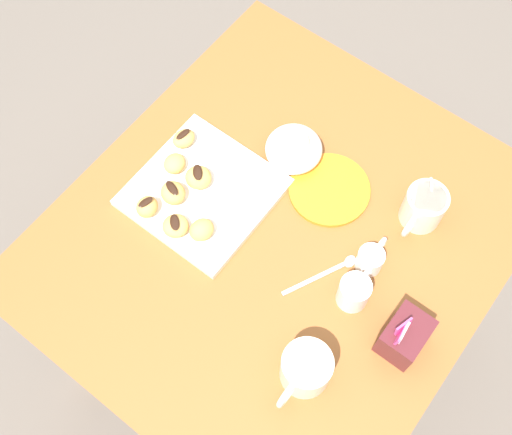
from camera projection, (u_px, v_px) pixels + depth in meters
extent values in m
plane|color=#665B51|center=(272.00, 334.00, 1.99)|extent=(8.00, 8.00, 0.00)
cube|color=#935628|center=(280.00, 236.00, 1.32)|extent=(0.92, 0.82, 0.04)
cube|color=#935628|center=(260.00, 122.00, 1.89)|extent=(0.07, 0.07, 0.72)
cube|color=#935628|center=(66.00, 337.00, 1.62)|extent=(0.07, 0.07, 0.72)
cube|color=#935628|center=(473.00, 258.00, 1.71)|extent=(0.07, 0.07, 0.72)
cube|color=white|center=(203.00, 192.00, 1.33)|extent=(0.27, 0.27, 0.02)
cylinder|color=silver|center=(424.00, 207.00, 1.28)|extent=(0.08, 0.08, 0.09)
torus|color=silver|center=(410.00, 225.00, 1.26)|extent=(0.06, 0.01, 0.06)
cylinder|color=#331E11|center=(428.00, 198.00, 1.25)|extent=(0.07, 0.07, 0.01)
cylinder|color=silver|center=(432.00, 193.00, 1.26)|extent=(0.02, 0.03, 0.11)
cylinder|color=silver|center=(306.00, 368.00, 1.14)|extent=(0.09, 0.09, 0.09)
torus|color=silver|center=(288.00, 394.00, 1.12)|extent=(0.06, 0.01, 0.06)
cylinder|color=#331E11|center=(308.00, 363.00, 1.11)|extent=(0.08, 0.08, 0.01)
cylinder|color=white|center=(354.00, 292.00, 1.21)|extent=(0.06, 0.06, 0.07)
cone|color=white|center=(347.00, 300.00, 1.18)|extent=(0.02, 0.02, 0.02)
torus|color=white|center=(366.00, 276.00, 1.22)|extent=(0.05, 0.01, 0.05)
cylinder|color=white|center=(356.00, 287.00, 1.19)|extent=(0.05, 0.05, 0.01)
cube|color=#561E23|center=(405.00, 336.00, 1.17)|extent=(0.09, 0.07, 0.08)
cube|color=white|center=(404.00, 333.00, 1.12)|extent=(0.04, 0.01, 0.03)
cube|color=#EA4C93|center=(400.00, 334.00, 1.12)|extent=(0.04, 0.01, 0.03)
cube|color=#EA4C93|center=(403.00, 327.00, 1.13)|extent=(0.04, 0.02, 0.03)
ellipsoid|color=white|center=(294.00, 149.00, 1.35)|extent=(0.12, 0.12, 0.07)
sphere|color=silver|center=(294.00, 143.00, 1.33)|extent=(0.07, 0.07, 0.07)
ellipsoid|color=green|center=(291.00, 142.00, 1.31)|extent=(0.03, 0.03, 0.01)
cylinder|color=white|center=(370.00, 260.00, 1.25)|extent=(0.05, 0.05, 0.05)
cone|color=white|center=(364.00, 266.00, 1.22)|extent=(0.02, 0.02, 0.02)
torus|color=white|center=(380.00, 246.00, 1.26)|extent=(0.04, 0.01, 0.04)
cylinder|color=black|center=(372.00, 256.00, 1.23)|extent=(0.04, 0.04, 0.01)
cylinder|color=orange|center=(329.00, 190.00, 1.34)|extent=(0.17, 0.17, 0.01)
cube|color=silver|center=(316.00, 278.00, 1.26)|extent=(0.14, 0.07, 0.00)
ellipsoid|color=silver|center=(350.00, 261.00, 1.27)|extent=(0.03, 0.02, 0.01)
ellipsoid|color=#DBA351|center=(198.00, 177.00, 1.32)|extent=(0.07, 0.07, 0.04)
ellipsoid|color=black|center=(198.00, 172.00, 1.30)|extent=(0.04, 0.04, 0.00)
ellipsoid|color=#DBA351|center=(184.00, 139.00, 1.36)|extent=(0.06, 0.05, 0.03)
ellipsoid|color=black|center=(183.00, 134.00, 1.35)|extent=(0.04, 0.02, 0.00)
ellipsoid|color=#DBA351|center=(173.00, 193.00, 1.30)|extent=(0.06, 0.06, 0.04)
ellipsoid|color=black|center=(172.00, 188.00, 1.28)|extent=(0.03, 0.04, 0.00)
ellipsoid|color=#DBA351|center=(147.00, 207.00, 1.29)|extent=(0.05, 0.05, 0.04)
ellipsoid|color=black|center=(145.00, 202.00, 1.27)|extent=(0.04, 0.02, 0.00)
ellipsoid|color=#DBA351|center=(202.00, 230.00, 1.27)|extent=(0.06, 0.05, 0.04)
ellipsoid|color=#DBA351|center=(176.00, 226.00, 1.28)|extent=(0.07, 0.07, 0.03)
ellipsoid|color=black|center=(175.00, 222.00, 1.26)|extent=(0.04, 0.04, 0.00)
ellipsoid|color=#DBA351|center=(175.00, 164.00, 1.34)|extent=(0.05, 0.05, 0.03)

